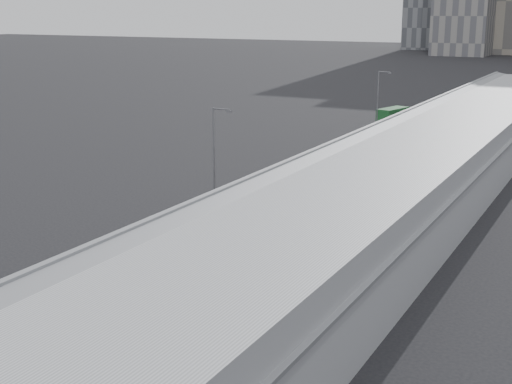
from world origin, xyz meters
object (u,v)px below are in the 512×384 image
Objects in this scene: street_lamp_near at (215,150)px; shipping_container at (393,116)px; bus_5 at (366,152)px; street_lamp_far at (379,97)px; bus_3 at (259,211)px; bus_4 at (325,173)px; bus_2 at (164,259)px; bus_6 at (398,136)px; suv at (436,103)px.

street_lamp_near reaches higher than shipping_container.
bus_5 is 1.45× the size of street_lamp_far.
bus_4 is at bearing 87.68° from bus_3.
street_lamp_near is 49.31m from street_lamp_far.
bus_5 is at bearing 86.63° from bus_3.
bus_5 is 2.08× the size of shipping_container.
street_lamp_near is at bearing -89.71° from street_lamp_far.
bus_2 is at bearing -69.66° from street_lamp_near.
bus_4 is at bearing -89.59° from bus_6.
street_lamp_far reaches higher than suv.
suv is at bearing 89.85° from bus_3.
street_lamp_far reaches higher than bus_5.
bus_3 is at bearing -93.00° from bus_5.
bus_3 is 0.96× the size of bus_5.
bus_2 reaches higher than shipping_container.
shipping_container is (-0.19, 8.23, -4.03)m from street_lamp_far.
street_lamp_near is 81.66m from suv.
street_lamp_near reaches higher than bus_2.
bus_4 is at bearing -75.03° from suv.
shipping_container reaches higher than suv.
suv is at bearing 97.95° from bus_6.
bus_2 is 0.96× the size of bus_3.
bus_5 is at bearing 75.00° from street_lamp_near.
street_lamp_near is at bearing -80.25° from suv.
bus_3 is 42.56m from bus_6.
bus_2 is 13.75m from bus_3.
bus_2 reaches higher than suv.
bus_4 is 1.00× the size of bus_5.
bus_5 is 25.61m from street_lamp_near.
bus_5 is (-0.24, 42.77, 0.12)m from bus_2.
bus_4 reaches higher than shipping_container.
bus_6 reaches higher than shipping_container.
bus_4 is 2.07× the size of shipping_container.
bus_2 is 68.10m from street_lamp_far.
street_lamp_far reaches higher than bus_6.
street_lamp_far is (-7.33, 53.88, 3.78)m from bus_3.
bus_3 is 29.02m from bus_5.
suv is (-6.41, 86.09, -0.70)m from bus_3.
bus_5 is 1.05× the size of bus_6.
bus_6 is at bearing -72.20° from suv.
bus_3 is at bearing -88.66° from bus_4.
shipping_container is (-6.91, 19.56, -0.26)m from bus_6.
shipping_container is at bearing 97.84° from bus_4.
street_lamp_far is at bearing 99.39° from bus_4.
street_lamp_far is (-6.71, 11.32, 3.78)m from bus_6.
street_lamp_near is at bearing -75.68° from shipping_container.
bus_2 is 56.31m from bus_6.
bus_6 is at bearing 86.33° from bus_5.
bus_5 is at bearing -73.90° from suv.
street_lamp_near is at bearing -120.00° from bus_4.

